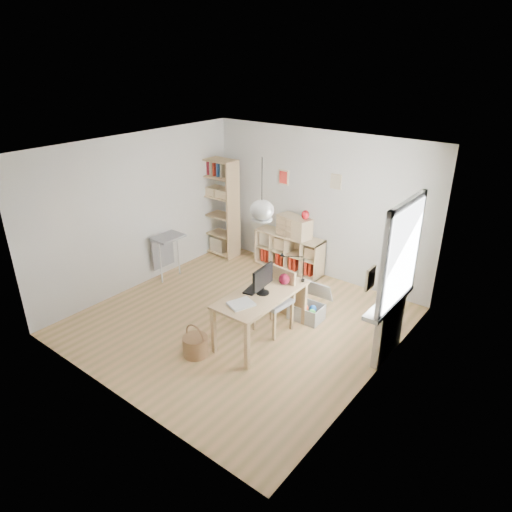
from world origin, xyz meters
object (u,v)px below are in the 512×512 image
Objects in this scene: desk at (261,299)px; chair at (276,296)px; drawer_chest at (294,227)px; tall_bookshelf at (219,204)px; storage_chest at (308,308)px; cube_shelf at (289,254)px; monitor at (263,279)px.

chair reaches higher than desk.
desk is 1.55× the size of chair.
drawer_chest is at bearing 112.33° from desk.
tall_bookshelf reaches higher than storage_chest.
chair is at bearing -31.71° from tall_bookshelf.
cube_shelf is 0.70× the size of tall_bookshelf.
drawer_chest is at bearing 107.81° from monitor.
tall_bookshelf is at bearing -160.55° from drawer_chest.
drawer_chest reaches higher than chair.
tall_bookshelf is 2.06× the size of chair.
chair is at bearing -61.24° from cube_shelf.
monitor reaches higher than desk.
monitor reaches higher than cube_shelf.
storage_chest is (0.26, 0.91, -0.48)m from desk.
cube_shelf is at bearing 132.60° from storage_chest.
desk reaches higher than cube_shelf.
desk is at bearing -65.39° from cube_shelf.
storage_chest is 1.22m from monitor.
drawer_chest is at bearing 121.01° from chair.
cube_shelf is 2.54m from monitor.
tall_bookshelf is at bearing 142.99° from desk.
tall_bookshelf is (-1.56, -0.28, 0.79)m from cube_shelf.
storage_chest is at bearing -36.66° from drawer_chest.
desk is at bearing -135.79° from monitor.
drawer_chest is (0.12, -0.04, 0.61)m from cube_shelf.
monitor is (0.01, 0.02, 0.32)m from desk.
desk is 0.75× the size of tall_bookshelf.
chair is at bearing -52.33° from drawer_chest.
chair is 2.09m from drawer_chest.
storage_chest is 1.88m from drawer_chest.
storage_chest is at bearing -20.17° from tall_bookshelf.
chair is 2.05× the size of monitor.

